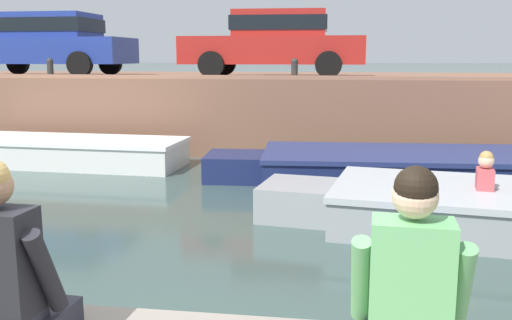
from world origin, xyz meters
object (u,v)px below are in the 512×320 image
person_seated_right (410,292)px  mooring_bollard_mid (295,68)px  boat_moored_central_navy (403,167)px  car_left_inner_red (275,41)px  car_leftmost_blue (48,42)px  boat_moored_west_white (66,152)px  mooring_bollard_west (50,67)px  person_seated_left (5,276)px

person_seated_right → mooring_bollard_mid: bearing=97.7°
boat_moored_central_navy → person_seated_right: size_ratio=6.83×
car_left_inner_red → person_seated_right: bearing=-80.4°
mooring_bollard_mid → car_leftmost_blue: bearing=166.8°
mooring_bollard_mid → car_left_inner_red: bearing=111.3°
boat_moored_west_white → car_left_inner_red: 5.47m
car_leftmost_blue → mooring_bollard_west: size_ratio=9.77×
car_left_inner_red → person_seated_right: (1.90, -11.26, -1.43)m
mooring_bollard_west → mooring_bollard_mid: bearing=0.0°
car_left_inner_red → mooring_bollard_west: 5.23m
boat_moored_west_white → mooring_bollard_mid: size_ratio=11.94×
car_left_inner_red → person_seated_left: car_left_inner_red is taller
mooring_bollard_west → mooring_bollard_mid: 5.56m
mooring_bollard_west → person_seated_right: size_ratio=0.46×
boat_moored_central_navy → car_leftmost_blue: (-8.50, 3.64, 2.29)m
car_left_inner_red → mooring_bollard_mid: bearing=-68.7°
car_leftmost_blue → boat_moored_west_white: bearing=-58.4°
car_leftmost_blue → mooring_bollard_west: car_leftmost_blue is taller
car_left_inner_red → boat_moored_central_navy: bearing=-53.5°
car_left_inner_red → person_seated_right: car_left_inner_red is taller
boat_moored_central_navy → car_left_inner_red: size_ratio=1.52×
boat_moored_west_white → car_left_inner_red: bearing=37.4°
boat_moored_west_white → car_leftmost_blue: (-1.85, 3.02, 2.28)m
mooring_bollard_west → person_seated_left: size_ratio=0.46×
boat_moored_west_white → mooring_bollard_west: size_ratio=11.94×
person_seated_left → person_seated_right: bearing=2.7°
car_leftmost_blue → car_left_inner_red: size_ratio=1.00×
car_left_inner_red → mooring_bollard_west: size_ratio=9.74×
mooring_bollard_mid → person_seated_left: mooring_bollard_mid is taller
boat_moored_west_white → person_seated_left: (3.92, -8.34, 0.86)m
car_left_inner_red → boat_moored_west_white: bearing=-142.6°
boat_moored_west_white → person_seated_right: person_seated_right is taller
car_left_inner_red → mooring_bollard_mid: 1.72m
mooring_bollard_west → person_seated_right: 11.97m
mooring_bollard_west → person_seated_left: 11.06m
person_seated_right → car_leftmost_blue: bearing=124.4°
mooring_bollard_west → mooring_bollard_mid: same height
boat_moored_west_white → person_seated_right: bearing=-54.6°
car_leftmost_blue → mooring_bollard_west: (0.83, -1.50, -0.61)m
mooring_bollard_mid → person_seated_left: (-0.61, -9.85, -0.82)m
boat_moored_central_navy → car_left_inner_red: car_left_inner_red is taller
car_leftmost_blue → mooring_bollard_west: 1.82m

